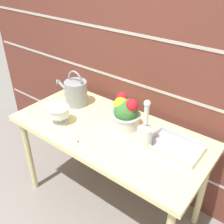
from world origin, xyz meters
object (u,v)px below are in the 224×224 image
(watering_can, at_px, (76,92))
(flower_planter, at_px, (125,113))
(wire_tray, at_px, (175,148))
(glass_decanter, at_px, (145,133))
(crystal_pedestal_bowl, at_px, (59,113))

(watering_can, xyz_separation_m, flower_planter, (0.48, -0.01, 0.00))
(flower_planter, relative_size, wire_tray, 0.72)
(glass_decanter, bearing_deg, watering_can, 170.25)
(glass_decanter, relative_size, wire_tray, 1.01)
(watering_can, relative_size, wire_tray, 0.99)
(watering_can, height_order, wire_tray, watering_can)
(flower_planter, bearing_deg, crystal_pedestal_bowl, -147.07)
(watering_can, distance_m, flower_planter, 0.48)
(watering_can, distance_m, crystal_pedestal_bowl, 0.28)
(crystal_pedestal_bowl, distance_m, flower_planter, 0.45)
(watering_can, height_order, glass_decanter, glass_decanter)
(crystal_pedestal_bowl, xyz_separation_m, glass_decanter, (0.60, 0.14, 0.02))
(watering_can, height_order, crystal_pedestal_bowl, watering_can)
(watering_can, bearing_deg, wire_tray, -1.83)
(crystal_pedestal_bowl, bearing_deg, flower_planter, 32.93)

